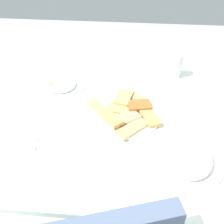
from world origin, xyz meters
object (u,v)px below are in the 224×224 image
at_px(dining_table, 105,137).
at_px(fork, 16,138).
at_px(pide_platter, 125,112).
at_px(salad_plate_greens, 188,159).
at_px(salad_plate_rice, 59,85).
at_px(paper_napkin, 15,142).
at_px(spoon, 13,145).
at_px(soda_can, 175,65).

distance_m(dining_table, fork, 0.35).
bearing_deg(dining_table, pide_platter, -153.86).
bearing_deg(pide_platter, salad_plate_greens, 133.62).
xyz_separation_m(salad_plate_greens, salad_plate_rice, (0.54, -0.41, -0.01)).
height_order(pide_platter, salad_plate_greens, salad_plate_greens).
bearing_deg(paper_napkin, salad_plate_greens, 176.03).
relative_size(fork, spoon, 0.96).
bearing_deg(salad_plate_rice, fork, 76.95).
xyz_separation_m(pide_platter, salad_plate_greens, (-0.23, 0.24, 0.01)).
xyz_separation_m(dining_table, soda_can, (-0.30, -0.36, 0.16)).
distance_m(dining_table, paper_napkin, 0.36).
relative_size(salad_plate_greens, salad_plate_rice, 1.03).
bearing_deg(fork, salad_plate_rice, -102.17).
bearing_deg(salad_plate_greens, fork, -5.63).
bearing_deg(salad_plate_rice, dining_table, 137.52).
bearing_deg(pide_platter, spoon, 28.26).
xyz_separation_m(salad_plate_greens, soda_can, (0.00, -0.55, 0.04)).
bearing_deg(dining_table, spoon, 28.80).
relative_size(soda_can, spoon, 0.70).
distance_m(salad_plate_rice, soda_can, 0.56).
bearing_deg(spoon, salad_plate_greens, -176.78).
bearing_deg(soda_can, dining_table, 49.62).
height_order(dining_table, pide_platter, pide_platter).
height_order(dining_table, soda_can, soda_can).
bearing_deg(salad_plate_greens, spoon, -2.31).
height_order(salad_plate_rice, spoon, salad_plate_rice).
height_order(salad_plate_greens, spoon, salad_plate_greens).
xyz_separation_m(dining_table, fork, (0.31, 0.14, 0.10)).
bearing_deg(dining_table, soda_can, -130.38).
bearing_deg(fork, dining_table, -155.64).
bearing_deg(paper_napkin, pide_platter, -153.81).
bearing_deg(salad_plate_rice, paper_napkin, 77.57).
bearing_deg(pide_platter, salad_plate_rice, -28.80).
xyz_separation_m(salad_plate_greens, fork, (0.62, -0.06, -0.02)).
relative_size(salad_plate_greens, spoon, 1.36).
xyz_separation_m(dining_table, pide_platter, (-0.08, -0.04, 0.11)).
relative_size(pide_platter, paper_napkin, 2.04).
bearing_deg(salad_plate_greens, dining_table, -32.65).
distance_m(pide_platter, spoon, 0.45).
bearing_deg(paper_napkin, fork, -90.00).
xyz_separation_m(paper_napkin, fork, (0.00, -0.02, 0.00)).
relative_size(pide_platter, salad_plate_greens, 1.36).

